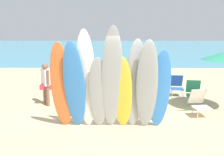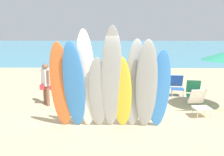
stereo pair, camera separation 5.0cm
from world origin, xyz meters
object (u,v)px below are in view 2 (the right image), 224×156
(surfboard_orange_0, at_px, (61,86))
(surfboard_blue_8, at_px, (160,90))
(surfboard_blue_1, at_px, (74,86))
(beach_chair_blue, at_px, (193,91))
(beach_chair_striped, at_px, (199,102))
(surfboard_grey_4, at_px, (111,80))
(surfboard_rack, at_px, (111,107))
(beach_chair_red, at_px, (177,85))
(surfboard_grey_7, at_px, (146,86))
(beachgoer_photographing, at_px, (46,81))
(surfboard_yellow_5, at_px, (122,93))
(beachgoer_by_water, at_px, (118,66))
(surfboard_white_2, at_px, (86,81))
(surfboard_grey_3, at_px, (98,94))
(surfboard_grey_6, at_px, (135,85))

(surfboard_orange_0, xyz_separation_m, surfboard_blue_8, (2.58, -0.02, -0.10))
(surfboard_blue_1, distance_m, beach_chair_blue, 4.81)
(beach_chair_blue, distance_m, beach_chair_striped, 1.45)
(surfboard_grey_4, bearing_deg, beach_chair_striped, 21.72)
(surfboard_rack, relative_size, surfboard_orange_0, 1.22)
(surfboard_blue_8, relative_size, beach_chair_red, 2.74)
(surfboard_rack, xyz_separation_m, surfboard_grey_7, (0.92, -0.63, 0.75))
(surfboard_rack, bearing_deg, beachgoer_photographing, 144.20)
(surfboard_yellow_5, distance_m, beachgoer_by_water, 5.63)
(surfboard_rack, bearing_deg, surfboard_grey_4, -87.74)
(surfboard_grey_7, xyz_separation_m, beach_chair_blue, (2.05, 2.73, -0.79))
(surfboard_blue_1, bearing_deg, surfboard_grey_4, -1.00)
(surfboard_yellow_5, distance_m, surfboard_blue_8, 0.99)
(surfboard_white_2, xyz_separation_m, beachgoer_by_water, (0.87, 5.63, -0.45))
(beach_chair_blue, bearing_deg, surfboard_yellow_5, -123.57)
(surfboard_rack, distance_m, surfboard_grey_4, 1.13)
(surfboard_blue_8, height_order, beach_chair_striped, surfboard_blue_8)
(surfboard_rack, bearing_deg, surfboard_white_2, -139.99)
(surfboard_grey_7, relative_size, beach_chair_striped, 3.11)
(surfboard_grey_3, relative_size, beach_chair_striped, 2.55)
(beachgoer_photographing, distance_m, beachgoer_by_water, 4.26)
(surfboard_orange_0, xyz_separation_m, beach_chair_blue, (4.27, 2.60, -0.76))
(surfboard_rack, height_order, surfboard_yellow_5, surfboard_yellow_5)
(surfboard_blue_1, bearing_deg, surfboard_grey_3, 7.58)
(beach_chair_red, xyz_separation_m, beach_chair_striped, (0.11, -2.50, 0.00))
(beachgoer_photographing, bearing_deg, beach_chair_striped, 42.20)
(surfboard_orange_0, xyz_separation_m, surfboard_grey_3, (0.97, -0.05, -0.19))
(surfboard_white_2, xyz_separation_m, beach_chair_blue, (3.62, 2.64, -0.91))
(surfboard_rack, relative_size, surfboard_yellow_5, 1.42)
(surfboard_grey_6, distance_m, surfboard_blue_8, 0.67)
(surfboard_white_2, distance_m, beach_chair_striped, 3.70)
(surfboard_rack, xyz_separation_m, surfboard_blue_8, (1.29, -0.52, 0.62))
(surfboard_rack, height_order, surfboard_grey_3, surfboard_grey_3)
(surfboard_rack, bearing_deg, surfboard_grey_3, -120.91)
(surfboard_grey_7, relative_size, beachgoer_by_water, 1.62)
(beachgoer_by_water, xyz_separation_m, beach_chair_blue, (2.75, -2.99, -0.46))
(surfboard_grey_6, bearing_deg, beach_chair_striped, 24.18)
(beach_chair_blue, bearing_deg, surfboard_white_2, -132.10)
(beach_chair_blue, bearing_deg, surfboard_grey_3, -129.48)
(beach_chair_red, bearing_deg, beachgoer_photographing, -156.74)
(surfboard_grey_3, height_order, beachgoer_photographing, surfboard_grey_3)
(surfboard_blue_1, distance_m, beach_chair_striped, 3.96)
(surfboard_blue_1, height_order, surfboard_yellow_5, surfboard_blue_1)
(surfboard_white_2, relative_size, surfboard_grey_4, 0.95)
(beachgoer_photographing, height_order, beach_chair_striped, beachgoer_photographing)
(surfboard_orange_0, bearing_deg, surfboard_blue_1, -12.70)
(beach_chair_striped, bearing_deg, beach_chair_blue, 72.92)
(surfboard_yellow_5, bearing_deg, surfboard_grey_4, -148.78)
(beach_chair_blue, xyz_separation_m, beach_chair_striped, (-0.24, -1.43, -0.00))
(beachgoer_photographing, distance_m, beach_chair_red, 5.17)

